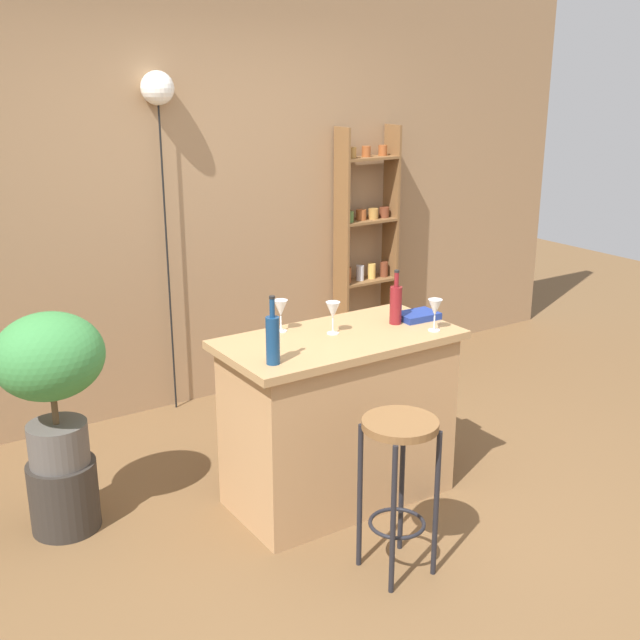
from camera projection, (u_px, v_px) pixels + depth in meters
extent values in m
plane|color=brown|center=(372.00, 521.00, 3.98)|extent=(12.00, 12.00, 0.00)
cube|color=#997551|center=(194.00, 192.00, 5.11)|extent=(6.40, 0.10, 2.80)
cube|color=tan|center=(339.00, 422.00, 4.09)|extent=(1.10, 0.56, 0.85)
cube|color=#A87F51|center=(339.00, 340.00, 3.95)|extent=(1.20, 0.61, 0.04)
cylinder|color=black|center=(393.00, 521.00, 3.34)|extent=(0.02, 0.02, 0.70)
cylinder|color=black|center=(436.00, 505.00, 3.46)|extent=(0.02, 0.02, 0.70)
cylinder|color=black|center=(360.00, 496.00, 3.53)|extent=(0.02, 0.02, 0.70)
cylinder|color=black|center=(402.00, 482.00, 3.65)|extent=(0.02, 0.02, 0.70)
torus|color=black|center=(397.00, 523.00, 3.53)|extent=(0.26, 0.26, 0.02)
cylinder|color=brown|center=(400.00, 424.00, 3.38)|extent=(0.33, 0.33, 0.03)
cube|color=brown|center=(341.00, 255.00, 5.68)|extent=(0.02, 0.18, 1.78)
cube|color=brown|center=(390.00, 247.00, 5.91)|extent=(0.02, 0.18, 1.78)
cube|color=brown|center=(365.00, 338.00, 6.00)|extent=(0.42, 0.18, 0.02)
cylinder|color=#4C7033|center=(349.00, 335.00, 5.90)|extent=(0.06, 0.06, 0.08)
cylinder|color=beige|center=(359.00, 332.00, 5.96)|extent=(0.06, 0.06, 0.08)
cylinder|color=#AD7A38|center=(371.00, 329.00, 6.02)|extent=(0.06, 0.06, 0.08)
cylinder|color=beige|center=(380.00, 327.00, 6.07)|extent=(0.06, 0.06, 0.08)
cube|color=brown|center=(366.00, 280.00, 5.86)|extent=(0.42, 0.18, 0.02)
cylinder|color=#994C23|center=(347.00, 275.00, 5.76)|extent=(0.06, 0.06, 0.11)
cylinder|color=silver|center=(360.00, 273.00, 5.82)|extent=(0.06, 0.06, 0.11)
cylinder|color=gold|center=(372.00, 271.00, 5.87)|extent=(0.06, 0.06, 0.11)
cylinder|color=brown|center=(384.00, 269.00, 5.92)|extent=(0.06, 0.06, 0.11)
cube|color=brown|center=(367.00, 221.00, 5.73)|extent=(0.42, 0.18, 0.02)
cylinder|color=#4C7033|center=(349.00, 217.00, 5.62)|extent=(0.07, 0.07, 0.08)
cylinder|color=#994C23|center=(361.00, 215.00, 5.70)|extent=(0.07, 0.07, 0.08)
cylinder|color=#AD7A38|center=(373.00, 214.00, 5.74)|extent=(0.07, 0.07, 0.08)
cylinder|color=brown|center=(384.00, 212.00, 5.80)|extent=(0.07, 0.07, 0.08)
cube|color=brown|center=(368.00, 158.00, 5.60)|extent=(0.42, 0.18, 0.02)
cylinder|color=#AD7A38|center=(352.00, 153.00, 5.51)|extent=(0.06, 0.06, 0.07)
cylinder|color=#994C23|center=(366.00, 151.00, 5.58)|extent=(0.06, 0.06, 0.07)
cylinder|color=#994C23|center=(383.00, 150.00, 5.66)|extent=(0.06, 0.06, 0.07)
cylinder|color=#2D2823|center=(64.00, 495.00, 3.88)|extent=(0.33, 0.33, 0.35)
cylinder|color=#514C47|center=(58.00, 443.00, 3.79)|extent=(0.28, 0.28, 0.21)
cylinder|color=brown|center=(55.00, 408.00, 3.74)|extent=(0.03, 0.03, 0.16)
ellipsoid|color=#387F3D|center=(49.00, 356.00, 3.66)|extent=(0.51, 0.46, 0.41)
cylinder|color=navy|center=(273.00, 341.00, 3.54)|extent=(0.06, 0.06, 0.22)
cylinder|color=navy|center=(272.00, 308.00, 3.50)|extent=(0.02, 0.02, 0.09)
cylinder|color=black|center=(272.00, 297.00, 3.48)|extent=(0.03, 0.03, 0.01)
cylinder|color=maroon|center=(396.00, 305.00, 4.11)|extent=(0.06, 0.06, 0.20)
cylinder|color=maroon|center=(397.00, 280.00, 4.07)|extent=(0.02, 0.02, 0.08)
cylinder|color=black|center=(397.00, 271.00, 4.05)|extent=(0.03, 0.03, 0.01)
cylinder|color=silver|center=(281.00, 331.00, 4.01)|extent=(0.06, 0.06, 0.00)
cylinder|color=silver|center=(281.00, 324.00, 4.00)|extent=(0.01, 0.01, 0.07)
cone|color=silver|center=(281.00, 308.00, 3.98)|extent=(0.07, 0.07, 0.08)
cylinder|color=silver|center=(333.00, 333.00, 3.98)|extent=(0.06, 0.06, 0.00)
cylinder|color=silver|center=(333.00, 326.00, 3.97)|extent=(0.01, 0.01, 0.07)
cone|color=silver|center=(333.00, 310.00, 3.94)|extent=(0.07, 0.07, 0.08)
cylinder|color=silver|center=(434.00, 330.00, 4.02)|extent=(0.06, 0.06, 0.00)
cylinder|color=silver|center=(434.00, 323.00, 4.01)|extent=(0.01, 0.01, 0.07)
cone|color=silver|center=(435.00, 308.00, 3.99)|extent=(0.07, 0.07, 0.08)
cube|color=navy|center=(418.00, 316.00, 4.21)|extent=(0.22, 0.16, 0.03)
cylinder|color=black|center=(167.00, 257.00, 5.00)|extent=(0.01, 0.01, 2.05)
sphere|color=white|center=(157.00, 88.00, 4.69)|extent=(0.20, 0.20, 0.20)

